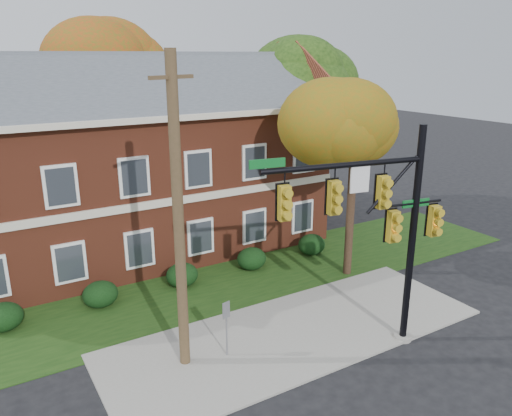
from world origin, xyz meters
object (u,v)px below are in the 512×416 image
tree_right_rear (312,81)px  utility_pole (178,219)px  hedge_far_right (312,245)px  traffic_signal (379,217)px  hedge_left (100,294)px  tree_near_right (361,129)px  apartment_building (136,153)px  sign_post (226,320)px  hedge_far_left (3,317)px  tree_far_rear (112,68)px  hedge_right (252,259)px  hedge_center (182,275)px

tree_right_rear → utility_pole: size_ratio=1.08×
hedge_far_right → utility_pole: utility_pole is taller
traffic_signal → utility_pole: utility_pole is taller
hedge_left → tree_near_right: size_ratio=0.16×
traffic_signal → apartment_building: bearing=116.2°
hedge_far_right → sign_post: sign_post is taller
apartment_building → traffic_signal: size_ratio=2.48×
hedge_far_left → tree_far_rear: tree_far_rear is taller
hedge_left → tree_right_rear: (14.81, 6.11, 7.60)m
traffic_signal → hedge_far_right: bearing=77.1°
hedge_right → sign_post: sign_post is taller
hedge_left → hedge_right: 7.00m
hedge_left → tree_near_right: (10.72, -2.83, 6.14)m
hedge_left → tree_near_right: 12.68m
traffic_signal → sign_post: 5.94m
apartment_building → tree_far_rear: bearing=80.3°
hedge_left → hedge_far_right: size_ratio=1.00×
hedge_far_left → hedge_right: bearing=0.0°
sign_post → apartment_building: bearing=71.6°
tree_near_right → utility_pole: 9.87m
tree_right_rear → traffic_signal: size_ratio=1.40×
hedge_center → utility_pole: (-2.17, -5.35, 4.46)m
traffic_signal → tree_right_rear: bearing=71.5°
hedge_left → hedge_right: same height
tree_near_right → traffic_signal: size_ratio=1.13×
utility_pole → traffic_signal: bearing=-40.8°
hedge_right → tree_far_rear: bearing=99.4°
hedge_center → traffic_signal: bearing=-64.6°
tree_near_right → sign_post: tree_near_right is taller
hedge_center → tree_right_rear: (11.31, 6.11, 7.60)m
hedge_center → utility_pole: size_ratio=0.14×
hedge_far_left → traffic_signal: 13.81m
hedge_center → traffic_signal: traffic_signal is taller
hedge_left → utility_pole: (1.33, -5.35, 4.46)m
hedge_center → sign_post: size_ratio=0.69×
tree_near_right → sign_post: size_ratio=4.23×
apartment_building → hedge_right: apartment_building is taller
hedge_left → hedge_far_right: same height
hedge_far_left → tree_right_rear: tree_right_rear is taller
tree_right_rear → hedge_far_right: bearing=-125.2°
hedge_right → traffic_signal: bearing=-88.8°
tree_near_right → hedge_right: bearing=142.7°
hedge_right → tree_far_rear: tree_far_rear is taller
apartment_building → hedge_center: size_ratio=13.43×
hedge_center → hedge_right: 3.50m
hedge_far_left → tree_right_rear: size_ratio=0.13×
hedge_left → sign_post: bearing=-64.8°
tree_far_rear → utility_pole: size_ratio=1.17×
hedge_far_left → tree_far_rear: size_ratio=0.12×
hedge_far_left → hedge_far_right: (14.00, 0.00, 0.00)m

